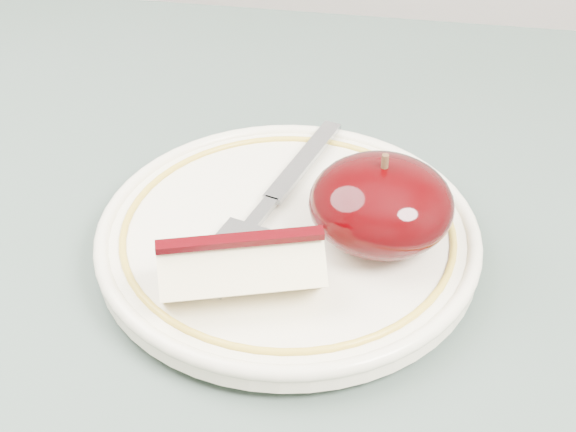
# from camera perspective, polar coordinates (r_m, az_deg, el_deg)

# --- Properties ---
(plate) EXTENTS (0.23, 0.23, 0.02)m
(plate) POSITION_cam_1_polar(r_m,az_deg,el_deg) (0.47, 0.00, -1.33)
(plate) COLOR beige
(plate) RESTS_ON table
(apple_half) EXTENTS (0.08, 0.08, 0.06)m
(apple_half) POSITION_cam_1_polar(r_m,az_deg,el_deg) (0.45, 6.64, 0.84)
(apple_half) COLOR black
(apple_half) RESTS_ON plate
(apple_wedge) EXTENTS (0.09, 0.06, 0.04)m
(apple_wedge) POSITION_cam_1_polar(r_m,az_deg,el_deg) (0.42, -3.31, -3.77)
(apple_wedge) COLOR #FFF1BB
(apple_wedge) RESTS_ON plate
(fork) EXTENTS (0.07, 0.18, 0.00)m
(fork) POSITION_cam_1_polar(r_m,az_deg,el_deg) (0.48, -1.24, 1.05)
(fork) COLOR gray
(fork) RESTS_ON plate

